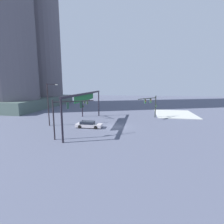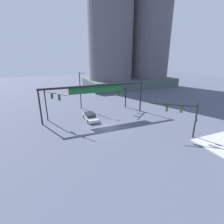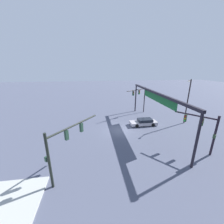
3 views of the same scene
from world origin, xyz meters
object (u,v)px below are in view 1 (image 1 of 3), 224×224
(traffic_signal_cross_street, at_px, (84,104))
(traffic_signal_near_corner, at_px, (151,103))
(traffic_signal_opposite_side, at_px, (65,111))
(sedan_car_approaching, at_px, (89,125))
(streetlamp_curved_arm, at_px, (49,102))

(traffic_signal_cross_street, bearing_deg, traffic_signal_near_corner, 56.30)
(traffic_signal_near_corner, xyz_separation_m, traffic_signal_opposite_side, (-17.50, 13.37, 0.55))
(traffic_signal_cross_street, xyz_separation_m, sedan_car_approaching, (-9.08, -4.01, -2.81))
(traffic_signal_near_corner, distance_m, streetlamp_curved_arm, 22.60)
(sedan_car_approaching, bearing_deg, traffic_signal_near_corner, 41.49)
(traffic_signal_opposite_side, xyz_separation_m, streetlamp_curved_arm, (6.86, 6.55, 0.49))
(traffic_signal_near_corner, distance_m, traffic_signal_cross_street, 16.13)
(streetlamp_curved_arm, bearing_deg, sedan_car_approaching, -42.62)
(traffic_signal_cross_street, relative_size, sedan_car_approaching, 1.03)
(traffic_signal_cross_street, relative_size, streetlamp_curved_arm, 0.62)
(streetlamp_curved_arm, relative_size, sedan_car_approaching, 1.67)
(traffic_signal_near_corner, relative_size, streetlamp_curved_arm, 0.65)
(traffic_signal_opposite_side, height_order, streetlamp_curved_arm, streetlamp_curved_arm)
(traffic_signal_cross_street, bearing_deg, streetlamp_curved_arm, -63.91)
(traffic_signal_cross_street, height_order, sedan_car_approaching, traffic_signal_cross_street)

